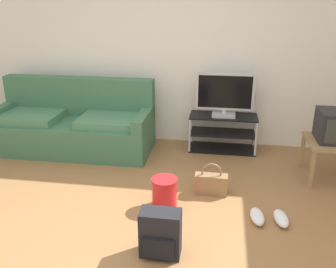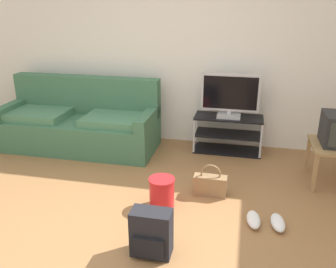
{
  "view_description": "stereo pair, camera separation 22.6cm",
  "coord_description": "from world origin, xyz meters",
  "px_view_note": "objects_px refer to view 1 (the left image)",
  "views": [
    {
      "loc": [
        0.71,
        -2.51,
        1.96
      ],
      "look_at": [
        0.17,
        1.02,
        0.61
      ],
      "focal_mm": 38.66,
      "sensor_mm": 36.0,
      "label": 1
    },
    {
      "loc": [
        0.94,
        -2.46,
        1.96
      ],
      "look_at": [
        0.17,
        1.02,
        0.61
      ],
      "focal_mm": 38.66,
      "sensor_mm": 36.0,
      "label": 2
    }
  ],
  "objects_px": {
    "couch": "(74,125)",
    "backpack": "(160,234)",
    "flat_tv": "(225,95)",
    "side_table": "(333,146)",
    "sneakers_pair": "(269,217)",
    "handbag": "(211,183)",
    "tv_stand": "(223,133)",
    "crt_tv": "(336,126)",
    "cleaning_bucket": "(164,192)"
  },
  "relations": [
    {
      "from": "couch",
      "to": "backpack",
      "type": "height_order",
      "value": "couch"
    },
    {
      "from": "flat_tv",
      "to": "side_table",
      "type": "height_order",
      "value": "flat_tv"
    },
    {
      "from": "side_table",
      "to": "sneakers_pair",
      "type": "xyz_separation_m",
      "value": [
        -0.77,
        -1.0,
        -0.35
      ]
    },
    {
      "from": "flat_tv",
      "to": "handbag",
      "type": "distance_m",
      "value": 1.37
    },
    {
      "from": "tv_stand",
      "to": "backpack",
      "type": "distance_m",
      "value": 2.32
    },
    {
      "from": "side_table",
      "to": "backpack",
      "type": "bearing_deg",
      "value": -136.55
    },
    {
      "from": "crt_tv",
      "to": "sneakers_pair",
      "type": "bearing_deg",
      "value": -127.08
    },
    {
      "from": "couch",
      "to": "crt_tv",
      "type": "height_order",
      "value": "couch"
    },
    {
      "from": "couch",
      "to": "crt_tv",
      "type": "relative_size",
      "value": 5.21
    },
    {
      "from": "flat_tv",
      "to": "crt_tv",
      "type": "height_order",
      "value": "flat_tv"
    },
    {
      "from": "tv_stand",
      "to": "sneakers_pair",
      "type": "xyz_separation_m",
      "value": [
        0.46,
        -1.67,
        -0.2
      ]
    },
    {
      "from": "side_table",
      "to": "crt_tv",
      "type": "height_order",
      "value": "crt_tv"
    },
    {
      "from": "cleaning_bucket",
      "to": "side_table",
      "type": "bearing_deg",
      "value": 26.47
    },
    {
      "from": "tv_stand",
      "to": "cleaning_bucket",
      "type": "distance_m",
      "value": 1.65
    },
    {
      "from": "tv_stand",
      "to": "crt_tv",
      "type": "bearing_deg",
      "value": -27.82
    },
    {
      "from": "flat_tv",
      "to": "crt_tv",
      "type": "distance_m",
      "value": 1.39
    },
    {
      "from": "crt_tv",
      "to": "handbag",
      "type": "distance_m",
      "value": 1.54
    },
    {
      "from": "tv_stand",
      "to": "couch",
      "type": "bearing_deg",
      "value": -172.5
    },
    {
      "from": "flat_tv",
      "to": "backpack",
      "type": "distance_m",
      "value": 2.36
    },
    {
      "from": "tv_stand",
      "to": "cleaning_bucket",
      "type": "bearing_deg",
      "value": -109.34
    },
    {
      "from": "handbag",
      "to": "cleaning_bucket",
      "type": "distance_m",
      "value": 0.55
    },
    {
      "from": "couch",
      "to": "backpack",
      "type": "xyz_separation_m",
      "value": [
        1.55,
        -2.0,
        -0.14
      ]
    },
    {
      "from": "crt_tv",
      "to": "backpack",
      "type": "distance_m",
      "value": 2.38
    },
    {
      "from": "cleaning_bucket",
      "to": "sneakers_pair",
      "type": "relative_size",
      "value": 0.82
    },
    {
      "from": "cleaning_bucket",
      "to": "sneakers_pair",
      "type": "height_order",
      "value": "cleaning_bucket"
    },
    {
      "from": "handbag",
      "to": "cleaning_bucket",
      "type": "xyz_separation_m",
      "value": [
        -0.45,
        -0.32,
        0.04
      ]
    },
    {
      "from": "tv_stand",
      "to": "crt_tv",
      "type": "xyz_separation_m",
      "value": [
        1.23,
        -0.65,
        0.39
      ]
    },
    {
      "from": "crt_tv",
      "to": "backpack",
      "type": "xyz_separation_m",
      "value": [
        -1.69,
        -1.62,
        -0.44
      ]
    },
    {
      "from": "flat_tv",
      "to": "backpack",
      "type": "bearing_deg",
      "value": -101.55
    },
    {
      "from": "couch",
      "to": "tv_stand",
      "type": "bearing_deg",
      "value": 7.5
    },
    {
      "from": "couch",
      "to": "flat_tv",
      "type": "distance_m",
      "value": 2.07
    },
    {
      "from": "couch",
      "to": "flat_tv",
      "type": "height_order",
      "value": "flat_tv"
    },
    {
      "from": "couch",
      "to": "side_table",
      "type": "bearing_deg",
      "value": -7.08
    },
    {
      "from": "tv_stand",
      "to": "handbag",
      "type": "height_order",
      "value": "tv_stand"
    },
    {
      "from": "crt_tv",
      "to": "tv_stand",
      "type": "bearing_deg",
      "value": 152.18
    },
    {
      "from": "crt_tv",
      "to": "cleaning_bucket",
      "type": "bearing_deg",
      "value": -153.12
    },
    {
      "from": "couch",
      "to": "backpack",
      "type": "relative_size",
      "value": 5.36
    },
    {
      "from": "tv_stand",
      "to": "side_table",
      "type": "bearing_deg",
      "value": -28.4
    },
    {
      "from": "couch",
      "to": "cleaning_bucket",
      "type": "xyz_separation_m",
      "value": [
        1.46,
        -1.29,
        -0.17
      ]
    },
    {
      "from": "handbag",
      "to": "sneakers_pair",
      "type": "height_order",
      "value": "handbag"
    },
    {
      "from": "flat_tv",
      "to": "cleaning_bucket",
      "type": "relative_size",
      "value": 2.46
    },
    {
      "from": "crt_tv",
      "to": "sneakers_pair",
      "type": "height_order",
      "value": "crt_tv"
    },
    {
      "from": "backpack",
      "to": "cleaning_bucket",
      "type": "relative_size",
      "value": 1.3
    },
    {
      "from": "couch",
      "to": "sneakers_pair",
      "type": "height_order",
      "value": "couch"
    },
    {
      "from": "flat_tv",
      "to": "side_table",
      "type": "bearing_deg",
      "value": -27.59
    },
    {
      "from": "tv_stand",
      "to": "handbag",
      "type": "xyz_separation_m",
      "value": [
        -0.1,
        -1.23,
        -0.12
      ]
    },
    {
      "from": "tv_stand",
      "to": "handbag",
      "type": "distance_m",
      "value": 1.24
    },
    {
      "from": "couch",
      "to": "handbag",
      "type": "distance_m",
      "value": 2.15
    },
    {
      "from": "side_table",
      "to": "backpack",
      "type": "xyz_separation_m",
      "value": [
        -1.69,
        -1.6,
        -0.2
      ]
    },
    {
      "from": "tv_stand",
      "to": "cleaning_bucket",
      "type": "height_order",
      "value": "tv_stand"
    }
  ]
}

